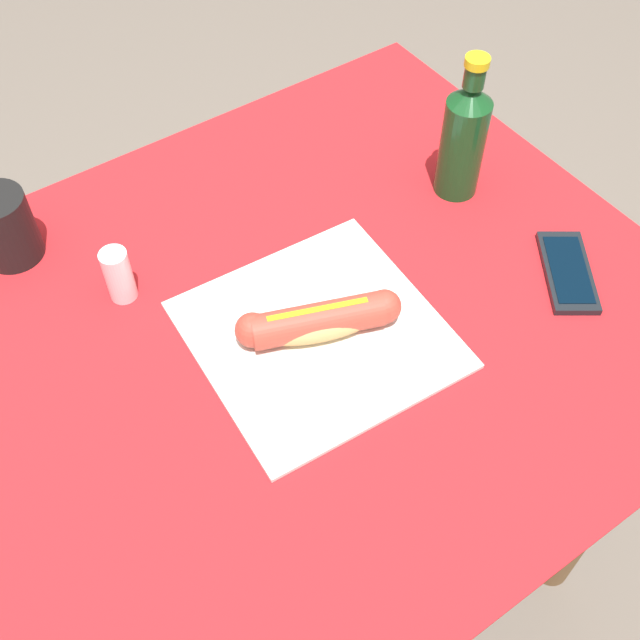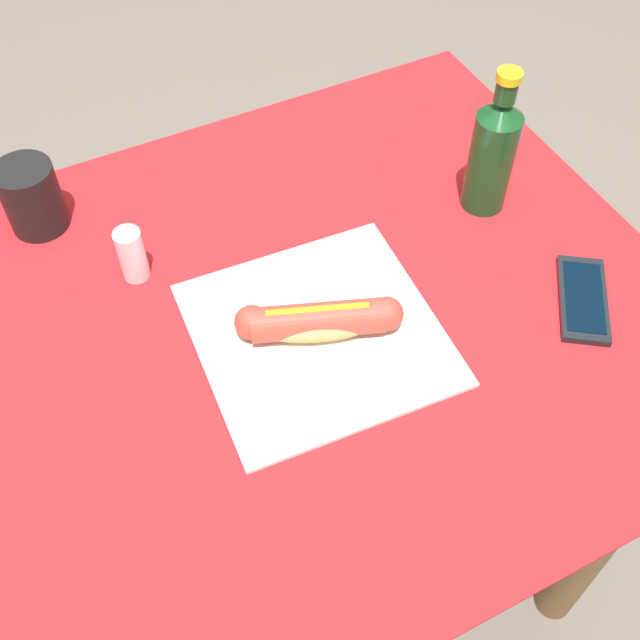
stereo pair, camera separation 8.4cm
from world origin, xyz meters
The scene contains 8 objects.
ground_plane centered at (0.00, 0.00, 0.00)m, with size 6.00×6.00×0.00m, color #6B6056.
dining_table centered at (0.00, 0.00, 0.61)m, with size 0.97×0.85×0.77m.
paper_wrapper centered at (0.00, 0.03, 0.77)m, with size 0.30×0.30×0.01m, color white.
hot_dog centered at (0.00, 0.03, 0.80)m, with size 0.20×0.11×0.05m.
cell_phone centered at (-0.34, 0.14, 0.78)m, with size 0.13×0.15×0.01m.
soda_bottle centered at (-0.32, -0.08, 0.87)m, with size 0.06×0.06×0.22m.
drinking_cup centered at (0.26, -0.32, 0.82)m, with size 0.08×0.08×0.10m, color black.
salt_shaker centered at (0.17, -0.17, 0.81)m, with size 0.04×0.04×0.08m, color silver.
Camera 1 is at (0.34, 0.52, 1.57)m, focal length 44.00 mm.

